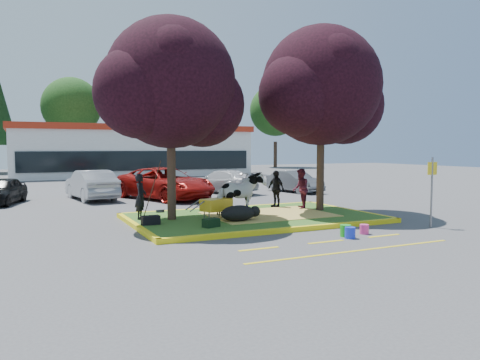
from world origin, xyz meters
name	(u,v)px	position (x,y,z in m)	size (l,w,h in m)	color
ground	(254,220)	(0.00, 0.00, 0.00)	(90.00, 90.00, 0.00)	#424244
median_island	(254,218)	(0.00, 0.00, 0.07)	(8.00, 5.00, 0.15)	#2D5A1C
curb_near	(293,229)	(0.00, -2.58, 0.07)	(8.30, 0.16, 0.15)	yellow
curb_far	(224,209)	(0.00, 2.58, 0.07)	(8.30, 0.16, 0.15)	yellow
curb_left	(136,226)	(-4.08, 0.00, 0.07)	(0.16, 5.30, 0.15)	yellow
curb_right	(348,211)	(4.08, 0.00, 0.07)	(0.16, 5.30, 0.15)	yellow
straw_bedding	(269,214)	(0.60, 0.00, 0.15)	(4.20, 3.00, 0.01)	#D9C559
tree_purple_left	(171,89)	(-2.78, 0.38, 4.36)	(5.06, 4.20, 6.51)	black
tree_purple_right	(322,91)	(2.92, 0.18, 4.56)	(5.30, 4.40, 6.82)	black
fire_lane_stripe_a	(259,249)	(-2.00, -4.20, 0.00)	(1.10, 0.12, 0.01)	yellow
fire_lane_stripe_b	(326,242)	(0.00, -4.20, 0.00)	(1.10, 0.12, 0.01)	yellow
fire_lane_stripe_c	(384,236)	(2.00, -4.20, 0.00)	(1.10, 0.12, 0.01)	yellow
fire_lane_long	(355,251)	(0.00, -5.40, 0.00)	(6.00, 0.10, 0.01)	yellow
retail_building	(132,150)	(2.00, 27.98, 2.25)	(20.40, 8.40, 4.40)	silver
treeline	(104,98)	(1.23, 37.61, 7.73)	(46.58, 7.80, 14.63)	black
cow	(240,194)	(-0.49, 0.04, 0.90)	(0.81, 1.78, 1.50)	silver
calf	(238,213)	(-1.02, -0.92, 0.41)	(1.18, 0.67, 0.51)	black
handler	(141,196)	(-3.70, 0.90, 0.89)	(0.54, 0.36, 1.49)	black
visitor_a	(301,189)	(2.45, 0.84, 0.92)	(0.75, 0.58, 1.54)	#471422
visitor_b	(276,189)	(1.84, 1.67, 0.87)	(0.85, 0.35, 1.45)	black
wheelbarrow	(217,205)	(-1.43, -0.12, 0.60)	(1.74, 0.87, 0.66)	black
gear_bag_dark	(151,220)	(-3.70, -0.35, 0.29)	(0.54, 0.29, 0.27)	black
gear_bag_green	(211,223)	(-2.20, -1.55, 0.28)	(0.48, 0.30, 0.25)	black
sign_post	(432,185)	(4.30, -3.75, 1.33)	(0.31, 0.11, 2.20)	slate
bucket_green	(346,231)	(0.94, -3.82, 0.17)	(0.31, 0.31, 0.33)	green
bucket_pink	(364,229)	(1.68, -3.74, 0.14)	(0.26, 0.26, 0.28)	#F03590
bucket_blue	(350,233)	(0.89, -4.08, 0.16)	(0.29, 0.29, 0.31)	#1C33E0
car_black	(1,191)	(-7.99, 8.70, 0.60)	(1.41, 3.50, 1.19)	black
car_silver	(91,185)	(-4.16, 8.87, 0.71)	(1.50, 4.31, 1.42)	#97999E
car_red	(165,183)	(-0.91, 7.66, 0.76)	(2.53, 5.49, 1.52)	maroon
car_white	(222,182)	(2.80, 9.23, 0.63)	(1.75, 4.32, 1.25)	silver
car_grey	(294,182)	(6.61, 7.90, 0.60)	(1.26, 3.63, 1.19)	#55585C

